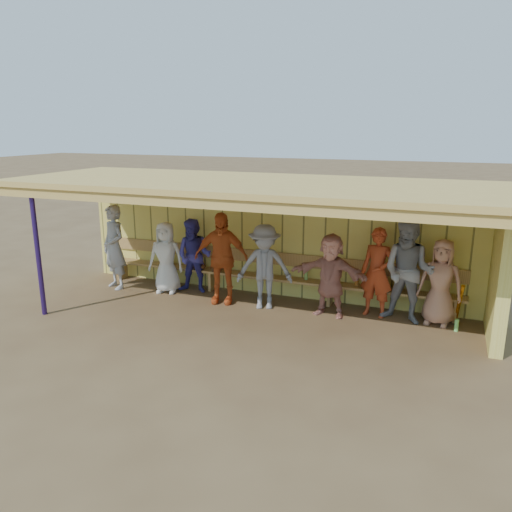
# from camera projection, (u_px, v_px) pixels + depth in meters

# --- Properties ---
(ground) EXTENTS (90.00, 90.00, 0.00)m
(ground) POSITION_uv_depth(u_px,v_px,m) (249.00, 314.00, 9.40)
(ground) COLOR brown
(ground) RESTS_ON ground
(player_a) EXTENTS (0.79, 0.68, 1.82)m
(player_a) POSITION_uv_depth(u_px,v_px,m) (114.00, 247.00, 10.72)
(player_a) COLOR #979AA0
(player_a) RESTS_ON ground
(player_b) EXTENTS (0.83, 0.63, 1.51)m
(player_b) POSITION_uv_depth(u_px,v_px,m) (166.00, 257.00, 10.49)
(player_b) COLOR silver
(player_b) RESTS_ON ground
(player_c) EXTENTS (0.83, 0.68, 1.58)m
(player_c) POSITION_uv_depth(u_px,v_px,m) (194.00, 256.00, 10.48)
(player_c) COLOR #3C389A
(player_c) RESTS_ON ground
(player_d) EXTENTS (1.14, 0.66, 1.83)m
(player_d) POSITION_uv_depth(u_px,v_px,m) (221.00, 258.00, 9.84)
(player_d) COLOR #D05621
(player_d) RESTS_ON ground
(player_e) EXTENTS (1.20, 0.91, 1.65)m
(player_e) POSITION_uv_depth(u_px,v_px,m) (265.00, 267.00, 9.54)
(player_e) COLOR gray
(player_e) RESTS_ON ground
(player_f) EXTENTS (1.48, 0.60, 1.56)m
(player_f) POSITION_uv_depth(u_px,v_px,m) (330.00, 275.00, 9.17)
(player_f) COLOR tan
(player_f) RESTS_ON ground
(player_g) EXTENTS (0.67, 0.50, 1.67)m
(player_g) POSITION_uv_depth(u_px,v_px,m) (377.00, 273.00, 9.14)
(player_g) COLOR #AA391B
(player_g) RESTS_ON ground
(player_h) EXTENTS (0.83, 0.61, 1.55)m
(player_h) POSITION_uv_depth(u_px,v_px,m) (440.00, 282.00, 8.77)
(player_h) COLOR tan
(player_h) RESTS_ON ground
(player_extra) EXTENTS (1.04, 0.88, 1.89)m
(player_extra) POSITION_uv_depth(u_px,v_px,m) (408.00, 272.00, 8.81)
(player_extra) COLOR gray
(player_extra) RESTS_ON ground
(dugout_structure) EXTENTS (8.80, 3.20, 2.50)m
(dugout_structure) POSITION_uv_depth(u_px,v_px,m) (282.00, 221.00, 9.45)
(dugout_structure) COLOR #E2D460
(dugout_structure) RESTS_ON ground
(bench) EXTENTS (7.60, 0.34, 0.93)m
(bench) POSITION_uv_depth(u_px,v_px,m) (270.00, 272.00, 10.27)
(bench) COLOR tan
(bench) RESTS_ON ground
(dugout_equipment) EXTENTS (6.26, 0.62, 0.80)m
(dugout_equipment) POSITION_uv_depth(u_px,v_px,m) (232.00, 271.00, 10.44)
(dugout_equipment) COLOR orange
(dugout_equipment) RESTS_ON ground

